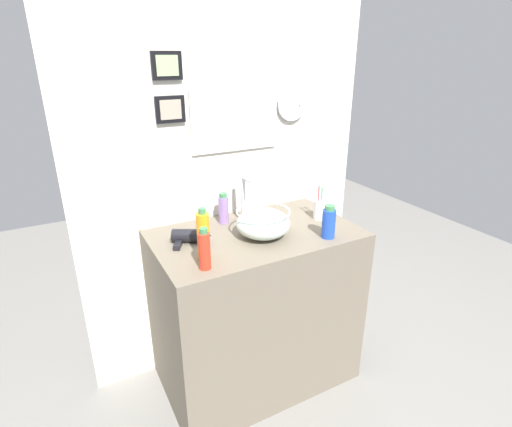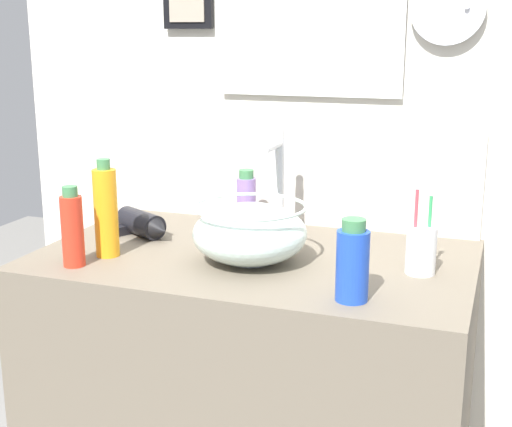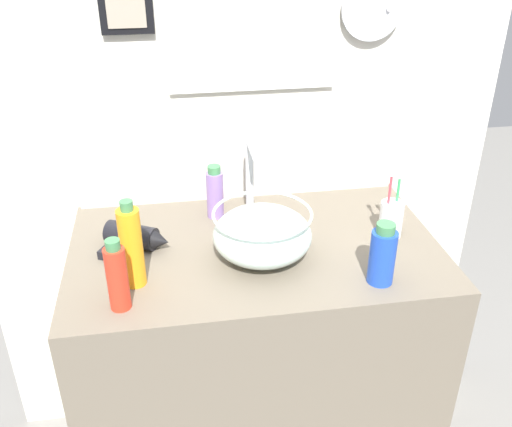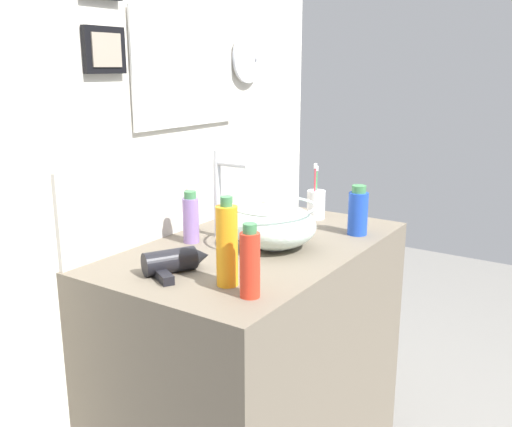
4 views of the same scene
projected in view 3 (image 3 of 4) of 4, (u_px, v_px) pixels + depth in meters
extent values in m
cube|color=#6B6051|center=(255.00, 366.00, 1.80)|extent=(1.02, 0.62, 0.90)
cube|color=silver|center=(236.00, 75.00, 1.69)|extent=(1.66, 0.06, 2.57)
cube|color=beige|center=(239.00, 158.00, 1.78)|extent=(1.00, 0.02, 0.27)
cube|color=white|center=(252.00, 26.00, 1.60)|extent=(0.43, 0.01, 0.30)
cube|color=white|center=(252.00, 26.00, 1.59)|extent=(0.49, 0.01, 0.36)
cylinder|color=silver|center=(372.00, 9.00, 1.61)|extent=(0.18, 0.01, 0.18)
cylinder|color=silver|center=(385.00, 8.00, 1.63)|extent=(0.01, 0.06, 0.01)
cube|color=black|center=(126.00, 10.00, 1.52)|extent=(0.14, 0.02, 0.13)
cube|color=gray|center=(126.00, 10.00, 1.51)|extent=(0.10, 0.01, 0.09)
ellipsoid|color=silver|center=(262.00, 235.00, 1.50)|extent=(0.26, 0.26, 0.14)
torus|color=silver|center=(262.00, 214.00, 1.47)|extent=(0.26, 0.26, 0.01)
torus|color=#B2B7BC|center=(262.00, 255.00, 1.53)|extent=(0.10, 0.10, 0.01)
cylinder|color=silver|center=(250.00, 180.00, 1.66)|extent=(0.02, 0.02, 0.26)
cylinder|color=silver|center=(253.00, 150.00, 1.55)|extent=(0.02, 0.12, 0.02)
cylinder|color=silver|center=(249.00, 134.00, 1.59)|extent=(0.02, 0.02, 0.03)
cylinder|color=black|center=(131.00, 235.00, 1.57)|extent=(0.16, 0.13, 0.06)
cone|color=black|center=(161.00, 241.00, 1.54)|extent=(0.07, 0.07, 0.05)
cube|color=black|center=(111.00, 248.00, 1.55)|extent=(0.07, 0.09, 0.02)
cylinder|color=white|center=(391.00, 219.00, 1.61)|extent=(0.07, 0.07, 0.10)
cylinder|color=green|center=(397.00, 206.00, 1.59)|extent=(0.01, 0.01, 0.17)
cube|color=white|center=(401.00, 176.00, 1.55)|extent=(0.01, 0.01, 0.02)
cylinder|color=#D83F4C|center=(388.00, 206.00, 1.58)|extent=(0.01, 0.01, 0.18)
cube|color=white|center=(392.00, 173.00, 1.53)|extent=(0.01, 0.01, 0.02)
cylinder|color=orange|center=(132.00, 248.00, 1.38)|extent=(0.06, 0.06, 0.21)
cylinder|color=#3F7F4C|center=(126.00, 206.00, 1.32)|extent=(0.03, 0.03, 0.02)
cylinder|color=#8C6BB2|center=(215.00, 195.00, 1.70)|extent=(0.05, 0.05, 0.14)
cylinder|color=#3F7F4C|center=(214.00, 170.00, 1.66)|extent=(0.04, 0.04, 0.02)
cylinder|color=red|center=(117.00, 279.00, 1.30)|extent=(0.05, 0.05, 0.16)
cylinder|color=#3F7F4C|center=(113.00, 245.00, 1.26)|extent=(0.03, 0.03, 0.02)
cylinder|color=blue|center=(382.00, 257.00, 1.40)|extent=(0.06, 0.06, 0.14)
cylinder|color=#3F7F4C|center=(386.00, 228.00, 1.36)|extent=(0.05, 0.05, 0.02)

